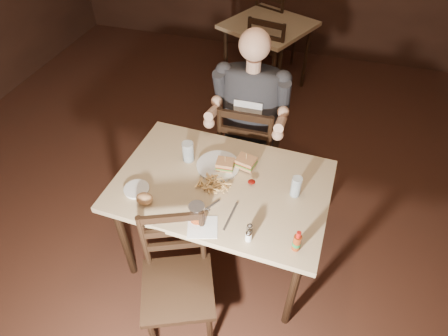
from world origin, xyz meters
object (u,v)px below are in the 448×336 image
(bg_table, at_px, (268,32))
(chair_far, at_px, (249,148))
(glass_left, at_px, (188,152))
(side_plate, at_px, (137,190))
(bg_chair_near, at_px, (255,75))
(diner, at_px, (251,99))
(glass_right, at_px, (296,187))
(bg_chair_far, at_px, (276,30))
(dinner_plate, at_px, (218,166))
(chair_near, at_px, (178,288))
(hot_sauce, at_px, (297,241))
(syrup_dispenser, at_px, (197,213))
(main_table, at_px, (222,191))

(bg_table, bearing_deg, chair_far, -82.94)
(glass_left, bearing_deg, side_plate, -120.79)
(bg_chair_near, distance_m, diner, 1.26)
(diner, distance_m, glass_right, 0.75)
(bg_table, bearing_deg, bg_chair_far, 90.00)
(glass_left, distance_m, side_plate, 0.40)
(glass_left, bearing_deg, dinner_plate, -3.86)
(chair_near, distance_m, hot_sauce, 0.75)
(bg_chair_far, xyz_separation_m, bg_chair_near, (0.00, -1.10, 0.01))
(chair_far, bearing_deg, syrup_dispenser, 85.63)
(chair_near, bearing_deg, diner, 61.93)
(main_table, height_order, hot_sauce, hot_sauce)
(chair_far, height_order, glass_left, chair_far)
(glass_left, xyz_separation_m, side_plate, (-0.20, -0.34, -0.06))
(main_table, bearing_deg, bg_table, 94.67)
(bg_chair_far, xyz_separation_m, side_plate, (-0.27, -3.09, 0.32))
(chair_near, height_order, hot_sauce, hot_sauce)
(glass_left, distance_m, glass_right, 0.71)
(main_table, relative_size, bg_chair_far, 1.43)
(diner, distance_m, dinner_plate, 0.55)
(bg_table, xyz_separation_m, chair_far, (0.20, -1.65, -0.20))
(chair_far, distance_m, chair_near, 1.26)
(bg_table, height_order, chair_near, chair_near)
(dinner_plate, xyz_separation_m, syrup_dispenser, (0.01, -0.43, 0.05))
(chair_far, bearing_deg, diner, 90.00)
(chair_far, bearing_deg, bg_chair_near, -80.31)
(glass_right, bearing_deg, side_plate, -165.47)
(main_table, bearing_deg, glass_left, 152.14)
(glass_right, bearing_deg, diner, 124.89)
(glass_right, height_order, hot_sauce, hot_sauce)
(glass_right, relative_size, hot_sauce, 0.98)
(syrup_dispenser, bearing_deg, diner, 88.70)
(bg_table, xyz_separation_m, glass_left, (-0.07, -2.20, 0.16))
(chair_far, relative_size, glass_left, 7.05)
(chair_near, bearing_deg, bg_chair_far, 68.65)
(chair_near, bearing_deg, chair_far, 62.16)
(dinner_plate, bearing_deg, chair_far, 82.55)
(chair_far, bearing_deg, hot_sauce, 114.54)
(syrup_dispenser, bearing_deg, dinner_plate, 94.15)
(diner, relative_size, side_plate, 6.47)
(bg_table, bearing_deg, chair_near, -88.08)
(bg_chair_near, bearing_deg, diner, -68.62)
(chair_near, bearing_deg, bg_chair_near, 69.41)
(syrup_dispenser, bearing_deg, side_plate, 168.76)
(chair_near, bearing_deg, dinner_plate, 64.30)
(chair_near, height_order, side_plate, chair_near)
(bg_chair_near, xyz_separation_m, glass_left, (-0.07, -1.65, 0.36))
(bg_table, xyz_separation_m, diner, (0.20, -1.70, 0.29))
(diner, height_order, glass_right, diner)
(bg_table, xyz_separation_m, hot_sauce, (0.69, -2.67, 0.16))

